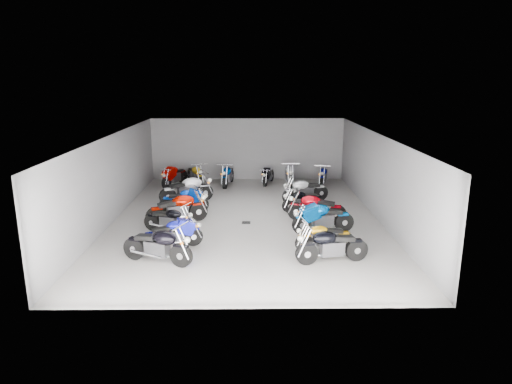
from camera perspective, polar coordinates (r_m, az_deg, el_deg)
ground at (r=17.50m, az=-1.22°, el=-3.35°), size 14.00×14.00×0.00m
wall_back at (r=23.97m, az=-1.08°, el=5.37°), size 10.00×0.10×3.20m
wall_left at (r=17.85m, az=-17.51°, el=1.65°), size 0.10×14.00×3.20m
wall_right at (r=17.75m, az=15.12°, el=1.75°), size 0.10×14.00×3.20m
ceiling at (r=16.81m, az=-1.27°, el=7.17°), size 10.00×14.00×0.04m
drain_grate at (r=17.02m, az=-1.23°, el=-3.84°), size 0.32×0.32×0.01m
motorcycle_left_a at (r=13.56m, az=-12.15°, el=-6.57°), size 2.16×0.96×0.99m
motorcycle_left_b at (r=14.63m, az=-10.40°, el=-5.18°), size 1.91×0.83×0.88m
motorcycle_left_c at (r=16.12m, az=-10.78°, el=-3.42°), size 1.86×0.82×0.86m
motorcycle_left_d at (r=17.05m, az=-9.74°, el=-2.08°), size 2.18×1.10×1.02m
motorcycle_left_e at (r=18.48m, az=-8.90°, el=-1.03°), size 1.99×0.39×0.87m
motorcycle_left_f at (r=19.81m, az=-8.59°, el=0.30°), size 2.24×1.11×1.05m
motorcycle_right_a at (r=13.48m, az=9.38°, el=-6.64°), size 2.18×0.60×0.96m
motorcycle_right_b at (r=14.37m, az=8.50°, el=-5.56°), size 1.89×0.52×0.84m
motorcycle_right_c at (r=15.96m, az=8.31°, el=-3.25°), size 2.20×0.60×0.97m
motorcycle_right_d at (r=17.19m, az=7.51°, el=-1.96°), size 2.17×0.70×0.97m
motorcycle_right_e at (r=18.47m, az=5.91°, el=-1.02°), size 1.80×0.79×0.83m
motorcycle_right_f at (r=19.79m, az=6.12°, el=0.22°), size 2.08×0.95×0.96m
motorcycle_back_a at (r=22.92m, az=-10.17°, el=2.00°), size 0.96×2.06×0.96m
motorcycle_back_b at (r=23.18m, az=-7.63°, el=2.20°), size 0.99×1.99×0.93m
motorcycle_back_c at (r=22.73m, az=-3.54°, el=2.11°), size 0.54×2.19×0.97m
motorcycle_back_d at (r=23.06m, az=1.53°, el=2.10°), size 0.64×1.81×0.81m
motorcycle_back_e at (r=22.84m, az=4.20°, el=2.20°), size 0.45×2.27×1.00m
motorcycle_back_f at (r=23.09m, az=8.43°, el=2.07°), size 0.64×2.01×0.90m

